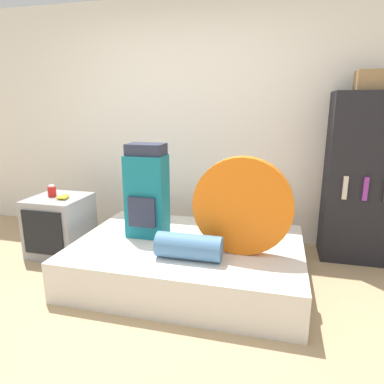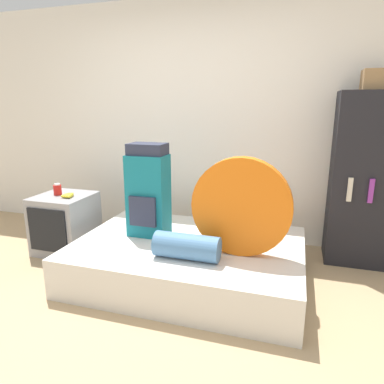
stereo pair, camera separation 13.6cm
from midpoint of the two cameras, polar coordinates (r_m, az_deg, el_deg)
The scene contains 11 objects.
ground_plane at distance 2.59m, azimuth -9.89°, elevation -21.16°, with size 16.00×16.00×0.00m, color tan.
wall_back at distance 3.89m, azimuth 2.17°, elevation 11.45°, with size 8.00×0.05×2.60m.
bed at distance 3.06m, azimuth 0.73°, elevation -11.26°, with size 1.93×1.35×0.34m.
backpack at distance 3.06m, azimuth -6.05°, elevation 0.07°, with size 0.35×0.27×0.83m.
tent_bag at distance 2.68m, azimuth 9.65°, elevation -2.48°, with size 0.78×0.10×0.78m.
sleeping_roll at distance 2.65m, azimuth 0.62°, elevation -9.08°, with size 0.51×0.20×0.20m.
television at distance 3.79m, azimuth -19.38°, elevation -4.92°, with size 0.53×0.55×0.60m.
canister at distance 3.74m, azimuth -20.54°, elevation 0.38°, with size 0.08×0.08×0.12m.
banana_bunch at distance 3.62m, azimuth -18.82°, elevation -0.51°, with size 0.12×0.15×0.04m.
bookshelf at distance 3.61m, azimuth 28.16°, elevation 1.69°, with size 0.64×0.43×1.62m.
cardboard_box at distance 3.57m, azimuth 29.95°, elevation 15.91°, with size 0.30×0.22×0.18m.
Camera 2 is at (1.07, -1.84, 1.49)m, focal length 32.00 mm.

